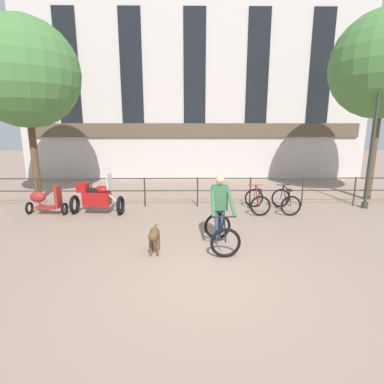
{
  "coord_description": "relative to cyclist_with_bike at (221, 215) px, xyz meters",
  "views": [
    {
      "loc": [
        -0.32,
        -5.18,
        2.84
      ],
      "look_at": [
        -0.22,
        2.86,
        1.05
      ],
      "focal_mm": 28.0,
      "sensor_mm": 36.0,
      "label": 1
    }
  ],
  "objects": [
    {
      "name": "ground_plane",
      "position": [
        -0.44,
        -1.63,
        -0.76
      ],
      "size": [
        60.0,
        60.0,
        0.0
      ],
      "primitive_type": "plane",
      "color": "gray"
    },
    {
      "name": "canal_railing",
      "position": [
        -0.44,
        3.57,
        -0.05
      ],
      "size": [
        15.05,
        0.05,
        1.05
      ],
      "color": "#2D2B28",
      "rests_on": "ground_plane"
    },
    {
      "name": "building_facade",
      "position": [
        -0.44,
        9.36,
        4.28
      ],
      "size": [
        18.0,
        0.72,
        10.13
      ],
      "color": "beige",
      "rests_on": "ground_plane"
    },
    {
      "name": "cyclist_with_bike",
      "position": [
        0.0,
        0.0,
        0.0
      ],
      "size": [
        0.76,
        1.21,
        1.7
      ],
      "rotation": [
        0.0,
        0.0,
        0.07
      ],
      "color": "black",
      "rests_on": "ground_plane"
    },
    {
      "name": "dog",
      "position": [
        -1.53,
        -0.51,
        -0.32
      ],
      "size": [
        0.25,
        0.94,
        0.63
      ],
      "rotation": [
        0.0,
        0.0,
        0.02
      ],
      "color": "brown",
      "rests_on": "ground_plane"
    },
    {
      "name": "parked_motorcycle",
      "position": [
        -3.75,
        2.65,
        -0.2
      ],
      "size": [
        1.7,
        0.75,
        1.35
      ],
      "rotation": [
        0.0,
        0.0,
        1.49
      ],
      "color": "black",
      "rests_on": "ground_plane"
    },
    {
      "name": "parked_bicycle_near_lamp",
      "position": [
        1.55,
        2.92,
        -0.41
      ],
      "size": [
        0.68,
        1.12,
        0.86
      ],
      "rotation": [
        0.0,
        0.0,
        3.12
      ],
      "color": "black",
      "rests_on": "ground_plane"
    },
    {
      "name": "parked_bicycle_mid_left",
      "position": [
        2.51,
        2.92,
        -0.41
      ],
      "size": [
        0.67,
        1.12,
        0.86
      ],
      "rotation": [
        0.0,
        0.0,
        3.15
      ],
      "color": "black",
      "rests_on": "ground_plane"
    },
    {
      "name": "parked_scooter",
      "position": [
        -5.42,
        2.65,
        -0.3
      ],
      "size": [
        1.31,
        0.52,
        0.96
      ],
      "rotation": [
        0.0,
        0.0,
        1.48
      ],
      "color": "black",
      "rests_on": "ground_plane"
    },
    {
      "name": "street_lamp",
      "position": [
        5.45,
        3.3,
        1.68
      ],
      "size": [
        0.28,
        0.28,
        4.35
      ],
      "color": "#2D382D",
      "rests_on": "ground_plane"
    },
    {
      "name": "tree_canalside_left",
      "position": [
        -6.6,
        4.63,
        3.89
      ],
      "size": [
        3.85,
        3.85,
        6.59
      ],
      "color": "brown",
      "rests_on": "ground_plane"
    },
    {
      "name": "tree_canalside_right",
      "position": [
        6.26,
        4.55,
        4.18
      ],
      "size": [
        3.77,
        3.77,
        6.84
      ],
      "color": "brown",
      "rests_on": "ground_plane"
    }
  ]
}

